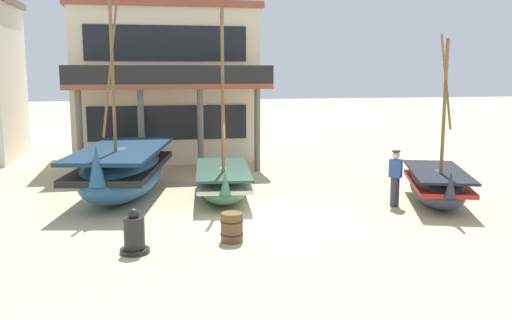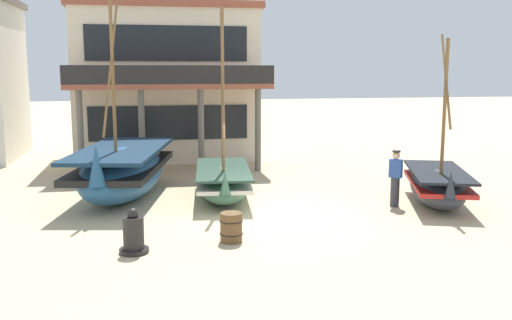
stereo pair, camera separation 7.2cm
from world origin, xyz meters
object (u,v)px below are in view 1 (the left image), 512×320
at_px(fishing_boat_centre_large, 122,171).
at_px(harbor_building_main, 165,82).
at_px(fishing_boat_near_left, 223,181).
at_px(wooden_barrel, 232,227).
at_px(fisherman_by_hull, 395,179).
at_px(capstan_winch, 134,235).
at_px(fishing_boat_far_right, 437,185).

xyz_separation_m(fishing_boat_centre_large, harbor_building_main, (1.75, 8.77, 2.57)).
bearing_deg(fishing_boat_near_left, wooden_barrel, -95.40).
relative_size(fisherman_by_hull, capstan_winch, 1.65).
height_order(fishing_boat_centre_large, fishing_boat_far_right, fishing_boat_centre_large).
distance_m(fishing_boat_far_right, harbor_building_main, 14.08).
bearing_deg(capstan_winch, harbor_building_main, 84.78).
relative_size(fishing_boat_centre_large, fisherman_by_hull, 4.08).
height_order(fisherman_by_hull, wooden_barrel, fisherman_by_hull).
relative_size(fishing_boat_near_left, fishing_boat_centre_large, 0.85).
height_order(fishing_boat_centre_large, fisherman_by_hull, fishing_boat_centre_large).
relative_size(fishing_boat_centre_large, wooden_barrel, 9.83).
relative_size(fishing_boat_near_left, harbor_building_main, 0.70).
distance_m(fisherman_by_hull, capstan_winch, 8.10).
distance_m(fishing_boat_centre_large, harbor_building_main, 9.30).
height_order(fishing_boat_far_right, capstan_winch, fishing_boat_far_right).
xyz_separation_m(fishing_boat_far_right, wooden_barrel, (-6.67, -2.53, -0.23)).
bearing_deg(wooden_barrel, capstan_winch, -169.88).
height_order(wooden_barrel, harbor_building_main, harbor_building_main).
relative_size(fishing_boat_far_right, wooden_barrel, 7.26).
bearing_deg(capstan_winch, fishing_boat_far_right, 18.20).
relative_size(fishing_boat_near_left, capstan_winch, 5.73).
distance_m(capstan_winch, wooden_barrel, 2.29).
relative_size(fishing_boat_centre_large, harbor_building_main, 0.82).
distance_m(fisherman_by_hull, harbor_building_main, 13.34).
bearing_deg(fishing_boat_near_left, harbor_building_main, 98.16).
distance_m(fishing_boat_near_left, harbor_building_main, 10.01).
height_order(fishing_boat_near_left, fisherman_by_hull, fishing_boat_near_left).
distance_m(fishing_boat_centre_large, fishing_boat_far_right, 9.74).
bearing_deg(fisherman_by_hull, harbor_building_main, 118.41).
height_order(fishing_boat_centre_large, harbor_building_main, fishing_boat_centre_large).
bearing_deg(fishing_boat_near_left, fishing_boat_centre_large, 167.05).
bearing_deg(fisherman_by_hull, fishing_boat_near_left, 157.43).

